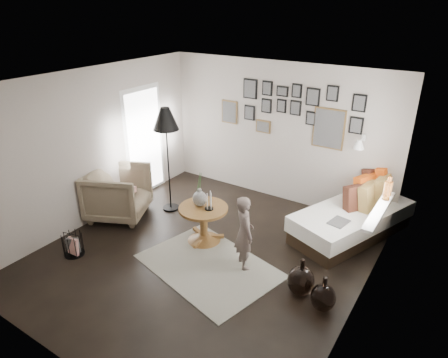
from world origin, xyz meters
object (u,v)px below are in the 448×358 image
Objects in this scene: pedestal_table at (204,225)px; floor_lamp at (166,123)px; vase at (200,196)px; demijohn_large at (301,281)px; child at (244,233)px; magazine_basket at (73,244)px; demijohn_small at (323,297)px; armchair at (118,193)px; daybed at (354,214)px.

floor_lamp reaches higher than pedestal_table.
vase is 2.00m from demijohn_large.
magazine_basket is at bearing 69.29° from child.
magazine_basket is 2.62m from child.
floor_lamp is at bearing 163.20° from demijohn_small.
pedestal_table is at bearing 28.18° from child.
armchair reaches higher than pedestal_table.
demijohn_large is 0.37m from demijohn_small.
demijohn_large is (3.54, -0.18, -0.24)m from armchair.
armchair is 3.91m from demijohn_small.
pedestal_table is at bearing 169.41° from demijohn_large.
floor_lamp is at bearing 154.81° from pedestal_table.
demijohn_large is (1.88, -0.36, -0.57)m from vase.
magazine_basket is (-1.36, -1.41, -0.60)m from vase.
vase is at bearing -25.96° from floor_lamp.
pedestal_table is 0.94m from child.
daybed is 6.49× the size of magazine_basket.
floor_lamp is 2.45m from magazine_basket.
magazine_basket is 0.66× the size of demijohn_large.
pedestal_table is 1.40× the size of vase.
daybed is at bearing 18.46° from floor_lamp.
child is (2.61, -0.07, 0.11)m from armchair.
armchair is at bearing 175.56° from demijohn_small.
magazine_basket is 3.41m from demijohn_large.
vase is 1.03× the size of demijohn_large.
pedestal_table is 2.47m from daybed.
demijohn_small is at bearing -119.63° from armchair.
vase reaches higher than demijohn_small.
vase is (-0.08, 0.02, 0.50)m from pedestal_table.
daybed is 2.04m from demijohn_small.
demijohn_large is (2.95, -0.88, -1.44)m from floor_lamp.
pedestal_table is 0.33× the size of daybed.
child is at bearing 26.82° from magazine_basket.
vase is 0.24× the size of daybed.
magazine_basket is (-3.36, -2.95, -0.16)m from daybed.
floor_lamp is 1.70× the size of child.
floor_lamp is 3.56× the size of demijohn_large.
floor_lamp is 5.36× the size of magazine_basket.
floor_lamp is (-3.06, -1.02, 1.31)m from daybed.
child is (0.87, -0.22, 0.28)m from pedestal_table.
demijohn_small is (0.24, -2.02, -0.16)m from daybed.
daybed is 1.21× the size of floor_lamp.
vase is 1.55× the size of magazine_basket.
child is at bearing -14.29° from pedestal_table.
floor_lamp reaches higher than demijohn_large.
demijohn_large is 1.00m from child.
demijohn_small is at bearing -62.08° from daybed.
demijohn_small is at bearing -12.06° from vase.
daybed is 4.74× the size of demijohn_small.
vase is 1.01m from child.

